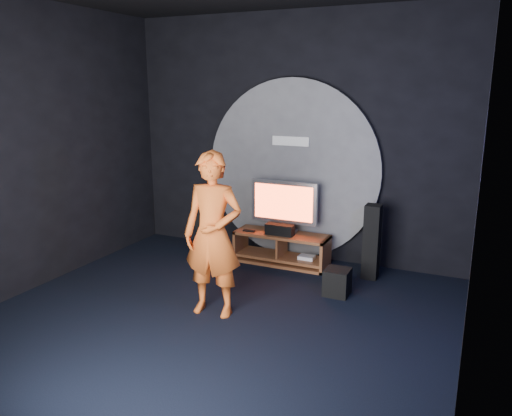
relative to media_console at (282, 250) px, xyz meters
The scene contains 13 objects.
floor 2.06m from the media_console, 90.65° to the right, with size 5.00×5.00×0.00m, color black.
back_wall 1.62m from the media_console, 92.97° to the left, with size 5.00×0.04×3.50m, color black.
left_wall 3.60m from the media_console, 140.91° to the right, with size 0.04×5.00×3.50m, color black.
right_wall 3.57m from the media_console, 39.62° to the right, with size 0.04×5.00×3.50m, color black.
wall_disc_panel 1.17m from the media_console, 93.40° to the left, with size 2.60×0.11×2.60m.
media_console is the anchor object (origin of this frame).
tv 0.66m from the media_console, 96.19° to the left, with size 0.97×0.22×0.74m.
center_speaker 0.34m from the media_console, 95.18° to the right, with size 0.40×0.15×0.15m, color black.
remote 0.55m from the media_console, 165.49° to the right, with size 0.18×0.05×0.02m, color black.
tower_speaker_left 1.26m from the media_console, behind, with size 0.20×0.22×1.00m, color black.
tower_speaker_right 1.30m from the media_console, ahead, with size 0.20×0.22×1.00m, color black.
subwoofer 1.26m from the media_console, 36.18° to the right, with size 0.30×0.30×0.33m, color black.
player 1.93m from the media_console, 93.38° to the right, with size 0.67×0.44×1.83m, color #CA531B.
Camera 1 is at (2.50, -4.26, 2.50)m, focal length 35.00 mm.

